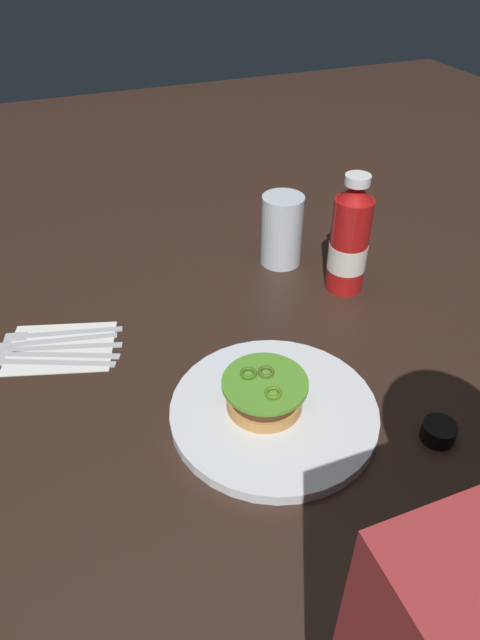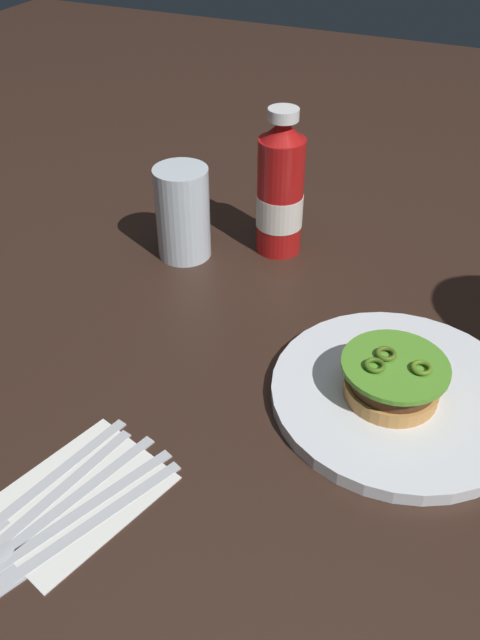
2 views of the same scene
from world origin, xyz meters
The scene contains 11 objects.
ground_plane centered at (0.00, 0.00, 0.00)m, with size 3.00×3.00×0.00m, color #311F17.
dinner_plate centered at (-0.01, 0.16, 0.01)m, with size 0.29×0.29×0.02m, color white.
burger_sandwich centered at (0.00, 0.15, 0.04)m, with size 0.12×0.12×0.05m.
ketchup_bottle centered at (-0.26, -0.09, 0.10)m, with size 0.07×0.07×0.22m.
water_glass centered at (-0.19, -0.21, 0.07)m, with size 0.08×0.08×0.14m, color silver.
napkin centered at (0.25, -0.10, 0.00)m, with size 0.17×0.12×0.00m, color white.
fork_utensil centered at (0.26, -0.14, 0.00)m, with size 0.19×0.06×0.00m.
table_knife centered at (0.27, -0.12, 0.00)m, with size 0.20×0.06×0.00m.
spoon_utensil centered at (0.28, -0.10, 0.00)m, with size 0.19×0.07×0.00m.
butter_knife centered at (0.28, -0.09, 0.00)m, with size 0.21×0.10×0.00m.
steak_knife centered at (0.28, -0.07, 0.00)m, with size 0.20×0.10×0.00m.
Camera 2 is at (0.55, 0.21, 0.53)m, focal length 36.53 mm.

